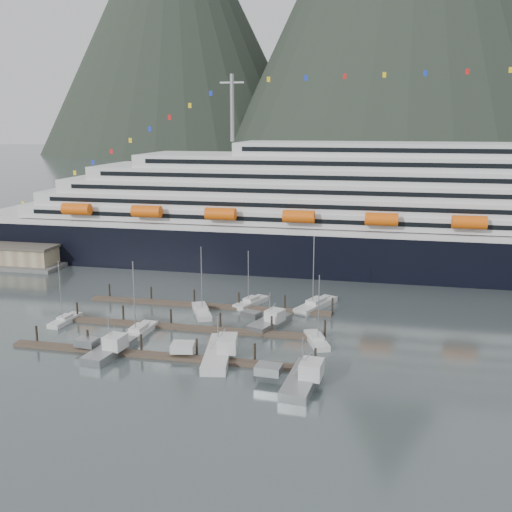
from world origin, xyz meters
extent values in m
plane|color=#434F50|center=(0.00, 0.00, 0.00)|extent=(1600.00, 1600.00, 0.00)
cone|color=black|center=(-220.00, 600.00, 145.00)|extent=(340.00, 340.00, 340.00)
cube|color=black|center=(25.00, 55.00, 4.00)|extent=(210.00, 28.00, 12.00)
cube|color=silver|center=(25.00, 55.00, 10.50)|extent=(205.80, 27.44, 1.50)
cube|color=silver|center=(30.00, 55.00, 13.10)|extent=(185.00, 26.00, 3.20)
cube|color=black|center=(30.00, 41.95, 13.26)|extent=(175.75, 0.20, 1.00)
cube|color=silver|center=(32.00, 55.00, 16.30)|extent=(180.00, 25.00, 3.20)
cube|color=black|center=(32.00, 42.45, 16.46)|extent=(171.00, 0.20, 1.00)
cube|color=silver|center=(34.00, 55.00, 19.50)|extent=(172.00, 24.00, 3.20)
cube|color=black|center=(34.00, 42.95, 19.66)|extent=(163.40, 0.20, 1.00)
cube|color=silver|center=(36.00, 55.00, 22.70)|extent=(160.00, 23.00, 3.20)
cube|color=black|center=(36.00, 43.45, 22.86)|extent=(152.00, 0.20, 1.00)
cube|color=silver|center=(38.00, 55.00, 25.80)|extent=(140.00, 22.00, 3.00)
cube|color=black|center=(38.00, 43.95, 25.95)|extent=(133.00, 0.20, 1.00)
cube|color=silver|center=(40.00, 55.00, 28.80)|extent=(95.00, 20.00, 3.00)
cube|color=black|center=(40.00, 44.95, 28.95)|extent=(90.25, 0.20, 1.00)
cylinder|color=gray|center=(-10.00, 55.00, 38.30)|extent=(1.00, 1.00, 16.00)
cylinder|color=#FC5F0D|center=(-45.00, 40.00, 14.50)|extent=(7.00, 2.80, 2.80)
cylinder|color=#FC5F0D|center=(-27.00, 40.00, 14.50)|extent=(7.00, 2.80, 2.80)
cylinder|color=#FC5F0D|center=(-9.00, 40.00, 14.50)|extent=(7.00, 2.80, 2.80)
cylinder|color=#FC5F0D|center=(9.00, 40.00, 14.50)|extent=(7.00, 2.80, 2.80)
cylinder|color=#FC5F0D|center=(27.00, 40.00, 14.50)|extent=(7.00, 2.80, 2.80)
cylinder|color=#FC5F0D|center=(45.00, 40.00, 14.50)|extent=(7.00, 2.80, 2.80)
cube|color=#46372D|center=(-5.00, -10.00, 0.25)|extent=(48.00, 2.00, 0.50)
cylinder|color=black|center=(-26.00, -8.90, 1.40)|extent=(0.36, 0.36, 3.20)
cylinder|color=black|center=(-17.00, -8.90, 1.40)|extent=(0.36, 0.36, 3.20)
cylinder|color=black|center=(-8.00, -8.90, 1.40)|extent=(0.36, 0.36, 3.20)
cylinder|color=black|center=(1.00, -8.90, 1.40)|extent=(0.36, 0.36, 3.20)
cylinder|color=black|center=(10.00, -8.90, 1.40)|extent=(0.36, 0.36, 3.20)
cylinder|color=black|center=(19.00, -8.90, 1.40)|extent=(0.36, 0.36, 3.20)
cube|color=#46372D|center=(-5.00, 3.00, 0.25)|extent=(48.00, 2.00, 0.50)
cylinder|color=black|center=(-26.00, 4.10, 1.40)|extent=(0.36, 0.36, 3.20)
cylinder|color=black|center=(-17.00, 4.10, 1.40)|extent=(0.36, 0.36, 3.20)
cylinder|color=black|center=(-8.00, 4.10, 1.40)|extent=(0.36, 0.36, 3.20)
cylinder|color=black|center=(1.00, 4.10, 1.40)|extent=(0.36, 0.36, 3.20)
cylinder|color=black|center=(10.00, 4.10, 1.40)|extent=(0.36, 0.36, 3.20)
cylinder|color=black|center=(19.00, 4.10, 1.40)|extent=(0.36, 0.36, 3.20)
cube|color=#46372D|center=(-5.00, 16.00, 0.25)|extent=(48.00, 2.00, 0.50)
cylinder|color=black|center=(-26.00, 17.10, 1.40)|extent=(0.36, 0.36, 3.20)
cylinder|color=black|center=(-17.00, 17.10, 1.40)|extent=(0.36, 0.36, 3.20)
cylinder|color=black|center=(-8.00, 17.10, 1.40)|extent=(0.36, 0.36, 3.20)
cylinder|color=black|center=(1.00, 17.10, 1.40)|extent=(0.36, 0.36, 3.20)
cylinder|color=black|center=(10.00, 17.10, 1.40)|extent=(0.36, 0.36, 3.20)
cylinder|color=black|center=(19.00, 17.10, 1.40)|extent=(0.36, 0.36, 3.20)
cube|color=silver|center=(-27.00, 1.47, 0.25)|extent=(2.82, 7.83, 1.19)
cube|color=silver|center=(-27.00, 1.47, 0.98)|extent=(1.91, 2.81, 0.68)
cylinder|color=gray|center=(-27.06, 0.71, 6.16)|extent=(0.14, 0.14, 10.80)
cube|color=silver|center=(-4.81, 11.66, 0.25)|extent=(6.42, 9.82, 1.36)
cube|color=silver|center=(-4.81, 11.66, 1.11)|extent=(3.20, 3.89, 0.77)
cylinder|color=gray|center=(-4.39, 10.79, 6.93)|extent=(0.15, 0.15, 12.11)
cube|color=silver|center=(-11.62, -1.66, 0.25)|extent=(3.13, 10.03, 1.46)
cube|color=silver|center=(-11.62, -1.66, 1.20)|extent=(2.23, 3.56, 0.84)
cylinder|color=gray|center=(-11.66, -2.65, 6.94)|extent=(0.17, 0.17, 12.01)
cube|color=silver|center=(2.96, 19.05, 0.25)|extent=(5.68, 9.21, 1.38)
cube|color=silver|center=(2.96, 19.05, 1.14)|extent=(2.99, 3.62, 0.79)
cylinder|color=gray|center=(2.63, 18.23, 5.94)|extent=(0.16, 0.16, 10.10)
cube|color=silver|center=(15.57, 20.00, 0.25)|extent=(7.44, 12.15, 1.59)
cube|color=silver|center=(15.57, 20.00, 1.31)|extent=(3.74, 4.74, 0.91)
cylinder|color=gray|center=(15.10, 18.90, 7.60)|extent=(0.18, 0.18, 13.16)
cube|color=silver|center=(18.00, 1.13, 0.25)|extent=(5.23, 8.65, 1.30)
cube|color=silver|center=(18.00, 1.13, 1.07)|extent=(2.78, 3.39, 0.74)
cylinder|color=gray|center=(18.30, 0.36, 6.21)|extent=(0.15, 0.15, 10.74)
cube|color=gray|center=(-12.36, -10.84, 0.35)|extent=(4.74, 11.07, 1.95)
cube|color=gray|center=(-16.41, -10.36, 1.56)|extent=(3.57, 2.73, 1.17)
cube|color=silver|center=(-11.30, -10.96, 2.24)|extent=(3.09, 3.52, 2.15)
cube|color=black|center=(-11.30, -10.96, 3.03)|extent=(2.87, 3.28, 0.49)
cylinder|color=gray|center=(-12.36, -10.84, 3.90)|extent=(0.16, 0.16, 4.88)
cube|color=silver|center=(4.19, -8.31, 0.35)|extent=(5.98, 14.56, 2.02)
cube|color=silver|center=(-1.11, -9.23, 1.62)|extent=(3.91, 3.65, 1.21)
cube|color=silver|center=(5.58, -8.08, 2.33)|extent=(3.51, 4.66, 2.22)
cube|color=black|center=(5.58, -8.08, 3.13)|extent=(3.26, 4.35, 0.51)
cylinder|color=gray|center=(4.19, -8.31, 4.04)|extent=(0.16, 0.16, 5.05)
cube|color=gray|center=(18.00, -15.00, 0.35)|extent=(4.57, 12.70, 2.08)
cube|color=gray|center=(13.27, -14.68, 1.66)|extent=(3.71, 2.97, 1.25)
cube|color=silver|center=(19.24, -15.08, 2.39)|extent=(3.15, 3.93, 2.29)
cube|color=black|center=(19.24, -15.08, 3.22)|extent=(2.93, 3.67, 0.52)
cylinder|color=gray|center=(18.00, -15.00, 4.16)|extent=(0.17, 0.17, 5.20)
cube|color=gray|center=(9.01, 7.47, 0.35)|extent=(6.66, 10.83, 1.87)
cube|color=gray|center=(5.33, 8.79, 1.50)|extent=(3.76, 3.21, 1.12)
cube|color=silver|center=(9.98, 7.12, 2.15)|extent=(3.51, 3.79, 2.06)
cube|color=black|center=(9.98, 7.12, 2.90)|extent=(3.27, 3.54, 0.47)
cylinder|color=gray|center=(9.01, 7.47, 3.74)|extent=(0.15, 0.15, 4.68)
camera|label=1|loc=(28.31, -90.19, 34.88)|focal=42.00mm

